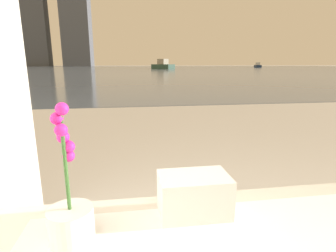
# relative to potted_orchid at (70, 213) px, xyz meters

# --- Properties ---
(potted_orchid) EXTENTS (0.15, 0.15, 0.47)m
(potted_orchid) POSITION_rel_potted_orchid_xyz_m (0.00, 0.00, 0.00)
(potted_orchid) COLOR silver
(potted_orchid) RESTS_ON bathtub
(towel_stack) EXTENTS (0.27, 0.18, 0.16)m
(towel_stack) POSITION_rel_potted_orchid_xyz_m (0.45, 0.10, -0.02)
(towel_stack) COLOR white
(towel_stack) RESTS_ON bathtub
(harbor_water) EXTENTS (180.00, 110.00, 0.01)m
(harbor_water) POSITION_rel_potted_orchid_xyz_m (0.59, 61.27, -0.66)
(harbor_water) COLOR slate
(harbor_water) RESTS_ON ground_plane
(harbor_boat_0) EXTENTS (4.63, 5.66, 2.07)m
(harbor_boat_0) POSITION_rel_potted_orchid_xyz_m (7.69, 55.36, 0.07)
(harbor_boat_0) COLOR #335647
(harbor_boat_0) RESTS_ON harbor_water
(harbor_boat_2) EXTENTS (2.14, 4.06, 1.45)m
(harbor_boat_2) POSITION_rel_potted_orchid_xyz_m (38.40, 73.52, -0.15)
(harbor_boat_2) COLOR navy
(harbor_boat_2) RESTS_ON harbor_water
(skyline_tower_1) EXTENTS (8.68, 6.52, 48.06)m
(skyline_tower_1) POSITION_rel_potted_orchid_xyz_m (-35.32, 117.27, 23.36)
(skyline_tower_1) COLOR #4C515B
(skyline_tower_1) RESTS_ON ground_plane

